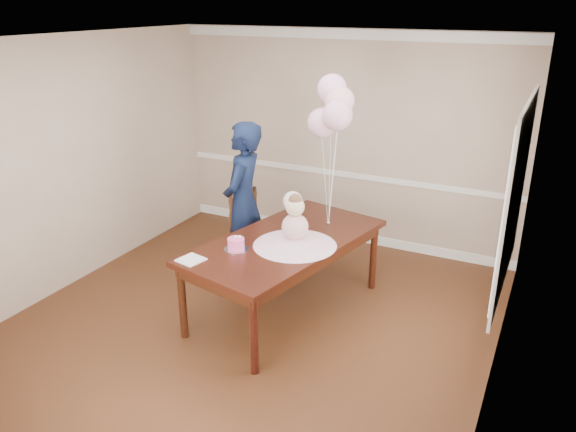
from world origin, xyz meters
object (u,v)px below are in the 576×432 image
at_px(dining_chair_seat, 257,244).
at_px(woman, 243,203).
at_px(birthday_cake, 236,244).
at_px(dining_table_top, 285,242).

bearing_deg(dining_chair_seat, woman, -168.81).
height_order(dining_chair_seat, woman, woman).
bearing_deg(dining_chair_seat, birthday_cake, -57.82).
bearing_deg(dining_chair_seat, dining_table_top, -22.59).
bearing_deg(dining_table_top, dining_chair_seat, 154.56).
height_order(birthday_cake, woman, woman).
distance_m(dining_chair_seat, woman, 0.48).
relative_size(dining_table_top, dining_chair_seat, 4.74).
bearing_deg(birthday_cake, dining_chair_seat, 107.11).
height_order(birthday_cake, dining_chair_seat, birthday_cake).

